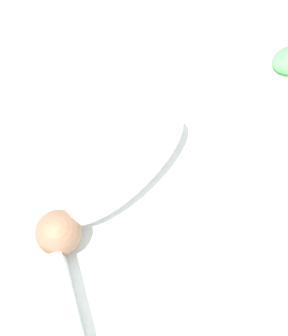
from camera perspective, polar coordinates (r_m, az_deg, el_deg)
The scene contains 3 objects.
ground_plane at distance 1.56m, azimuth 1.85°, elevation -2.17°, with size 12.00×12.00×0.00m, color #B2A893.
bed_mattress at distance 1.50m, azimuth 1.92°, elevation -1.29°, with size 1.36×1.05×0.13m.
swaddled_baby at distance 1.35m, azimuth -3.41°, elevation -1.16°, with size 0.54×0.37×0.16m.
Camera 1 is at (-0.21, -0.51, 1.46)m, focal length 50.00 mm.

